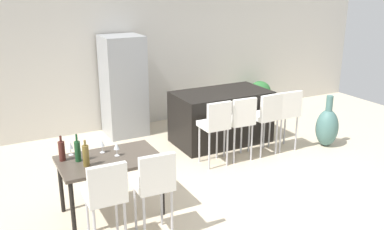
{
  "coord_description": "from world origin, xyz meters",
  "views": [
    {
      "loc": [
        -3.31,
        -5.06,
        2.78
      ],
      "look_at": [
        -0.5,
        0.3,
        0.85
      ],
      "focal_mm": 39.74,
      "sensor_mm": 36.0,
      "label": 1
    }
  ],
  "objects_px": {
    "wine_bottle_left": "(62,151)",
    "wine_bottle_middle": "(86,155)",
    "refrigerator": "(124,86)",
    "potted_plant": "(260,93)",
    "bar_chair_far": "(286,111)",
    "dining_table": "(110,164)",
    "wine_glass_end": "(70,145)",
    "floor_vase": "(327,127)",
    "bar_chair_middle": "(241,119)",
    "dining_chair_near": "(106,193)",
    "bar_chair_left": "(216,123)",
    "wine_glass_near": "(102,143)",
    "bar_chair_right": "(266,114)",
    "wine_bottle_far": "(78,151)",
    "kitchen_island": "(221,117)",
    "wine_glass_right": "(116,146)",
    "dining_chair_far": "(154,182)"
  },
  "relations": [
    {
      "from": "wine_bottle_left",
      "to": "wine_bottle_middle",
      "type": "bearing_deg",
      "value": -53.29
    },
    {
      "from": "refrigerator",
      "to": "potted_plant",
      "type": "relative_size",
      "value": 2.73
    },
    {
      "from": "bar_chair_far",
      "to": "wine_bottle_middle",
      "type": "height_order",
      "value": "wine_bottle_middle"
    },
    {
      "from": "refrigerator",
      "to": "potted_plant",
      "type": "bearing_deg",
      "value": -0.19
    },
    {
      "from": "dining_table",
      "to": "refrigerator",
      "type": "height_order",
      "value": "refrigerator"
    },
    {
      "from": "dining_table",
      "to": "wine_glass_end",
      "type": "relative_size",
      "value": 6.91
    },
    {
      "from": "wine_bottle_middle",
      "to": "wine_glass_end",
      "type": "xyz_separation_m",
      "value": [
        -0.09,
        0.41,
        -0.01
      ]
    },
    {
      "from": "bar_chair_far",
      "to": "floor_vase",
      "type": "xyz_separation_m",
      "value": [
        0.78,
        -0.18,
        -0.36
      ]
    },
    {
      "from": "potted_plant",
      "to": "wine_bottle_left",
      "type": "bearing_deg",
      "value": -152.16
    },
    {
      "from": "bar_chair_middle",
      "to": "dining_chair_near",
      "type": "relative_size",
      "value": 1.0
    },
    {
      "from": "bar_chair_left",
      "to": "floor_vase",
      "type": "bearing_deg",
      "value": -4.84
    },
    {
      "from": "wine_glass_near",
      "to": "potted_plant",
      "type": "relative_size",
      "value": 0.26
    },
    {
      "from": "bar_chair_right",
      "to": "wine_bottle_left",
      "type": "height_order",
      "value": "same"
    },
    {
      "from": "wine_bottle_far",
      "to": "refrigerator",
      "type": "bearing_deg",
      "value": 60.85
    },
    {
      "from": "wine_bottle_far",
      "to": "refrigerator",
      "type": "relative_size",
      "value": 0.18
    },
    {
      "from": "kitchen_island",
      "to": "bar_chair_right",
      "type": "bearing_deg",
      "value": -68.11
    },
    {
      "from": "dining_chair_near",
      "to": "wine_glass_right",
      "type": "distance_m",
      "value": 0.88
    },
    {
      "from": "wine_glass_near",
      "to": "dining_table",
      "type": "bearing_deg",
      "value": -83.02
    },
    {
      "from": "wine_bottle_middle",
      "to": "wine_bottle_far",
      "type": "bearing_deg",
      "value": 105.94
    },
    {
      "from": "bar_chair_far",
      "to": "refrigerator",
      "type": "distance_m",
      "value": 2.96
    },
    {
      "from": "wine_glass_right",
      "to": "refrigerator",
      "type": "xyz_separation_m",
      "value": [
        1.0,
        2.66,
        0.06
      ]
    },
    {
      "from": "dining_table",
      "to": "kitchen_island",
      "type": "bearing_deg",
      "value": 31.1
    },
    {
      "from": "kitchen_island",
      "to": "potted_plant",
      "type": "relative_size",
      "value": 2.47
    },
    {
      "from": "wine_bottle_middle",
      "to": "bar_chair_far",
      "type": "bearing_deg",
      "value": 11.82
    },
    {
      "from": "kitchen_island",
      "to": "wine_glass_near",
      "type": "bearing_deg",
      "value": -152.9
    },
    {
      "from": "dining_chair_near",
      "to": "bar_chair_far",
      "type": "bearing_deg",
      "value": 21.65
    },
    {
      "from": "bar_chair_right",
      "to": "refrigerator",
      "type": "xyz_separation_m",
      "value": [
        -1.72,
        2.04,
        0.22
      ]
    },
    {
      "from": "wine_glass_right",
      "to": "dining_chair_near",
      "type": "bearing_deg",
      "value": -115.78
    },
    {
      "from": "potted_plant",
      "to": "wine_glass_right",
      "type": "bearing_deg",
      "value": -147.12
    },
    {
      "from": "dining_chair_near",
      "to": "wine_glass_end",
      "type": "distance_m",
      "value": 1.08
    },
    {
      "from": "dining_chair_far",
      "to": "wine_glass_right",
      "type": "distance_m",
      "value": 0.81
    },
    {
      "from": "bar_chair_middle",
      "to": "bar_chair_right",
      "type": "xyz_separation_m",
      "value": [
        0.5,
        -0.0,
        0.0
      ]
    },
    {
      "from": "bar_chair_far",
      "to": "dining_table",
      "type": "bearing_deg",
      "value": -168.68
    },
    {
      "from": "bar_chair_right",
      "to": "potted_plant",
      "type": "relative_size",
      "value": 1.56
    },
    {
      "from": "wine_glass_near",
      "to": "refrigerator",
      "type": "relative_size",
      "value": 0.09
    },
    {
      "from": "wine_glass_right",
      "to": "floor_vase",
      "type": "distance_m",
      "value": 3.96
    },
    {
      "from": "bar_chair_far",
      "to": "wine_glass_right",
      "type": "xyz_separation_m",
      "value": [
        -3.13,
        -0.61,
        0.17
      ]
    },
    {
      "from": "refrigerator",
      "to": "wine_bottle_middle",
      "type": "bearing_deg",
      "value": -116.72
    },
    {
      "from": "dining_table",
      "to": "wine_glass_end",
      "type": "distance_m",
      "value": 0.54
    },
    {
      "from": "dining_chair_near",
      "to": "wine_bottle_far",
      "type": "bearing_deg",
      "value": 95.39
    },
    {
      "from": "kitchen_island",
      "to": "dining_chair_far",
      "type": "relative_size",
      "value": 1.59
    },
    {
      "from": "wine_glass_end",
      "to": "bar_chair_right",
      "type": "bearing_deg",
      "value": 5.92
    },
    {
      "from": "bar_chair_far",
      "to": "floor_vase",
      "type": "height_order",
      "value": "bar_chair_far"
    },
    {
      "from": "wine_glass_near",
      "to": "floor_vase",
      "type": "xyz_separation_m",
      "value": [
        4.04,
        0.25,
        -0.52
      ]
    },
    {
      "from": "bar_chair_right",
      "to": "bar_chair_left",
      "type": "bearing_deg",
      "value": -180.0
    },
    {
      "from": "bar_chair_right",
      "to": "wine_glass_end",
      "type": "xyz_separation_m",
      "value": [
        -3.21,
        -0.33,
        0.17
      ]
    },
    {
      "from": "wine_bottle_far",
      "to": "potted_plant",
      "type": "height_order",
      "value": "wine_bottle_far"
    },
    {
      "from": "dining_chair_near",
      "to": "wine_glass_near",
      "type": "height_order",
      "value": "dining_chair_near"
    },
    {
      "from": "wine_bottle_far",
      "to": "floor_vase",
      "type": "height_order",
      "value": "wine_bottle_far"
    },
    {
      "from": "potted_plant",
      "to": "bar_chair_far",
      "type": "bearing_deg",
      "value": -115.35
    }
  ]
}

